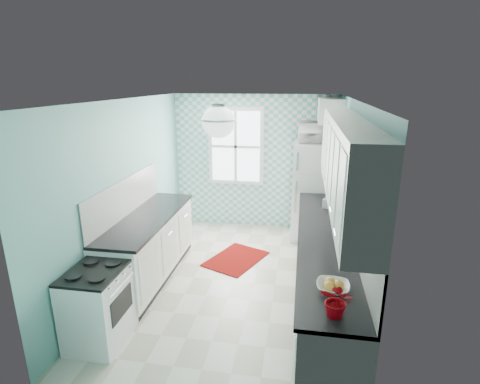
% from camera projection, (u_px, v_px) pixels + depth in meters
% --- Properties ---
extents(floor, '(3.00, 4.40, 0.02)m').
position_uv_depth(floor, '(234.00, 282.00, 5.31)').
color(floor, silver).
rests_on(floor, ground).
extents(ceiling, '(3.00, 4.40, 0.02)m').
position_uv_depth(ceiling, '(233.00, 99.00, 4.58)').
color(ceiling, white).
rests_on(ceiling, wall_back).
extents(wall_back, '(3.00, 0.02, 2.50)m').
position_uv_depth(wall_back, '(255.00, 162.00, 7.03)').
color(wall_back, '#65A79F').
rests_on(wall_back, floor).
extents(wall_front, '(3.00, 0.02, 2.50)m').
position_uv_depth(wall_front, '(180.00, 283.00, 2.86)').
color(wall_front, '#65A79F').
rests_on(wall_front, floor).
extents(wall_left, '(0.02, 4.40, 2.50)m').
position_uv_depth(wall_left, '(126.00, 192.00, 5.18)').
color(wall_left, '#65A79F').
rests_on(wall_left, floor).
extents(wall_right, '(0.02, 4.40, 2.50)m').
position_uv_depth(wall_right, '(351.00, 203.00, 4.70)').
color(wall_right, '#65A79F').
rests_on(wall_right, floor).
extents(accent_wall, '(3.00, 0.01, 2.50)m').
position_uv_depth(accent_wall, '(255.00, 163.00, 7.01)').
color(accent_wall, '#65BAB6').
rests_on(accent_wall, wall_back).
extents(window, '(1.04, 0.05, 1.44)m').
position_uv_depth(window, '(236.00, 146.00, 6.95)').
color(window, white).
rests_on(window, wall_back).
extents(backsplash_right, '(0.02, 3.60, 0.51)m').
position_uv_depth(backsplash_right, '(353.00, 218.00, 4.34)').
color(backsplash_right, white).
rests_on(backsplash_right, wall_right).
extents(backsplash_left, '(0.02, 2.15, 0.51)m').
position_uv_depth(backsplash_left, '(126.00, 197.00, 5.12)').
color(backsplash_left, white).
rests_on(backsplash_left, wall_left).
extents(upper_cabinets_right, '(0.33, 3.20, 0.90)m').
position_uv_depth(upper_cabinets_right, '(346.00, 162.00, 3.98)').
color(upper_cabinets_right, white).
rests_on(upper_cabinets_right, wall_right).
extents(upper_cabinet_fridge, '(0.40, 0.74, 0.40)m').
position_uv_depth(upper_cabinet_fridge, '(330.00, 111.00, 6.18)').
color(upper_cabinet_fridge, white).
rests_on(upper_cabinet_fridge, wall_right).
extents(ceiling_light, '(0.34, 0.34, 0.35)m').
position_uv_depth(ceiling_light, '(218.00, 121.00, 3.88)').
color(ceiling_light, silver).
rests_on(ceiling_light, ceiling).
extents(base_cabinets_right, '(0.60, 3.60, 0.90)m').
position_uv_depth(base_cabinets_right, '(323.00, 274.00, 4.60)').
color(base_cabinets_right, white).
rests_on(base_cabinets_right, floor).
extents(countertop_right, '(0.63, 3.60, 0.04)m').
position_uv_depth(countertop_right, '(324.00, 238.00, 4.47)').
color(countertop_right, black).
rests_on(countertop_right, base_cabinets_right).
extents(base_cabinets_left, '(0.60, 2.15, 0.90)m').
position_uv_depth(base_cabinets_left, '(149.00, 248.00, 5.29)').
color(base_cabinets_left, white).
rests_on(base_cabinets_left, floor).
extents(countertop_left, '(0.63, 2.15, 0.04)m').
position_uv_depth(countertop_left, '(148.00, 217.00, 5.16)').
color(countertop_left, black).
rests_on(countertop_left, base_cabinets_left).
extents(fridge, '(0.75, 0.75, 1.73)m').
position_uv_depth(fridge, '(314.00, 191.00, 6.56)').
color(fridge, white).
rests_on(fridge, floor).
extents(stove, '(0.55, 0.69, 0.83)m').
position_uv_depth(stove, '(98.00, 305.00, 3.99)').
color(stove, silver).
rests_on(stove, floor).
extents(sink, '(0.54, 0.46, 0.53)m').
position_uv_depth(sink, '(323.00, 215.00, 5.22)').
color(sink, silver).
rests_on(sink, countertop_right).
extents(rug, '(1.02, 1.18, 0.02)m').
position_uv_depth(rug, '(236.00, 259.00, 5.95)').
color(rug, maroon).
rests_on(rug, floor).
extents(dish_towel, '(0.09, 0.19, 0.31)m').
position_uv_depth(dish_towel, '(299.00, 248.00, 5.24)').
color(dish_towel, teal).
rests_on(dish_towel, base_cabinets_right).
extents(fruit_bowl, '(0.31, 0.31, 0.07)m').
position_uv_depth(fruit_bowl, '(333.00, 287.00, 3.31)').
color(fruit_bowl, white).
rests_on(fruit_bowl, countertop_right).
extents(potted_plant, '(0.32, 0.30, 0.29)m').
position_uv_depth(potted_plant, '(337.00, 301.00, 2.92)').
color(potted_plant, '#B31B0C').
rests_on(potted_plant, countertop_right).
extents(soap_bottle, '(0.11, 0.11, 0.20)m').
position_uv_depth(soap_bottle, '(326.00, 202.00, 5.45)').
color(soap_bottle, '#899FB4').
rests_on(soap_bottle, countertop_right).
extents(microwave, '(0.65, 0.46, 0.34)m').
position_uv_depth(microwave, '(317.00, 132.00, 6.26)').
color(microwave, white).
rests_on(microwave, fridge).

